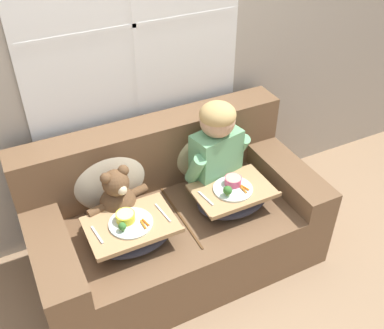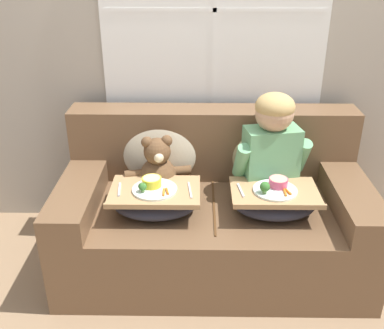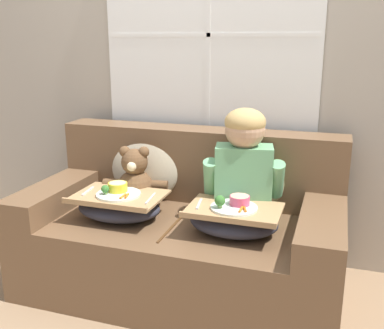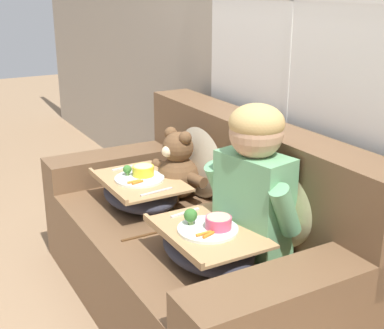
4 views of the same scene
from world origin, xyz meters
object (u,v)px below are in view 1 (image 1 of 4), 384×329
Objects in this scene: couch at (173,219)px; throw_pillow_behind_child at (204,148)px; teddy_bear at (118,198)px; throw_pillow_behind_teddy at (108,176)px; lap_tray_child at (232,197)px; lap_tray_teddy at (132,232)px; child_figure at (217,144)px.

throw_pillow_behind_child is at bearing 30.96° from couch.
throw_pillow_behind_teddy is at bearing 90.37° from teddy_bear.
throw_pillow_behind_child is 0.96× the size of lap_tray_child.
couch is at bearing 28.13° from lap_tray_teddy.
couch is 4.45× the size of teddy_bear.
couch is 2.83× the size of child_figure.
child_figure is at bearing -89.92° from throw_pillow_behind_child.
teddy_bear is 0.83× the size of lap_tray_child.
throw_pillow_behind_child is 0.74× the size of child_figure.
lap_tray_teddy is at bearing -150.43° from throw_pillow_behind_child.
lap_tray_child is (-0.00, -0.21, -0.26)m from child_figure.
throw_pillow_behind_teddy reaches higher than lap_tray_child.
teddy_bear is (-0.32, 0.04, 0.27)m from couch.
couch is 0.50m from throw_pillow_behind_teddy.
throw_pillow_behind_teddy reaches higher than throw_pillow_behind_child.
throw_pillow_behind_teddy is (-0.32, 0.19, 0.32)m from couch.
child_figure is (0.32, 0.04, 0.45)m from couch.
teddy_bear is (0.00, -0.16, -0.06)m from throw_pillow_behind_teddy.
couch reaches higher than lap_tray_child.
lap_tray_child is at bearing -29.59° from throw_pillow_behind_teddy.
lap_tray_teddy is at bearing -161.76° from child_figure.
lap_tray_child is 0.96× the size of lap_tray_teddy.
throw_pillow_behind_child is at bearing 29.57° from lap_tray_teddy.
child_figure is at bearing -13.37° from throw_pillow_behind_teddy.
throw_pillow_behind_child reaches higher than lap_tray_teddy.
child_figure is 0.67m from teddy_bear.
lap_tray_child is at bearing -90.00° from throw_pillow_behind_child.
couch is at bearing -172.92° from child_figure.
lap_tray_teddy is (-0.00, -0.21, -0.08)m from teddy_bear.
couch is at bearing -149.04° from throw_pillow_behind_child.
teddy_bear is 0.22m from lap_tray_teddy.
throw_pillow_behind_teddy is at bearing 149.04° from couch.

